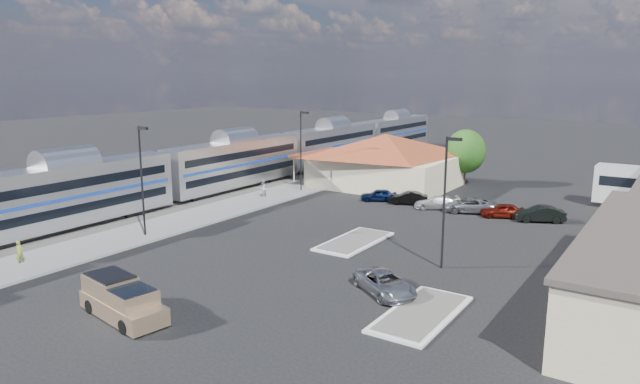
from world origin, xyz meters
The scene contains 22 objects.
ground centered at (0.00, 0.00, 0.00)m, with size 280.00×280.00×0.00m, color black.
railbed centered at (-21.00, 8.00, 0.06)m, with size 16.00×100.00×0.12m, color #4C4944.
platform centered at (-12.00, 6.00, 0.09)m, with size 5.50×92.00×0.18m, color gray.
passenger_train centered at (-18.00, 13.01, 2.87)m, with size 3.00×104.00×5.55m.
freight_cars centered at (-24.00, 7.15, 1.93)m, with size 2.80×46.00×4.00m.
station_depot centered at (-4.56, 24.00, 3.13)m, with size 18.35×12.24×6.20m.
traffic_island_south centered at (4.00, 2.00, 0.10)m, with size 3.30×7.50×0.21m.
traffic_island_north centered at (14.00, -8.00, 0.10)m, with size 3.30×7.50×0.21m.
lamp_plat_s centered at (-10.90, -6.00, 5.34)m, with size 1.08×0.25×9.00m.
lamp_plat_n centered at (-10.90, 16.00, 5.34)m, with size 1.08×0.25×9.00m.
lamp_lot centered at (12.10, 0.00, 5.34)m, with size 1.08×0.25×9.00m.
tree_depot centered at (3.00, 30.00, 4.02)m, with size 4.71×4.71×6.63m.
pickup_truck centered at (0.61, -17.17, 0.97)m, with size 6.19×3.14×2.04m.
suv centered at (10.89, -6.32, 0.67)m, with size 2.23×4.84×1.35m, color #9EA1A6.
person_a centered at (-12.43, -15.54, 1.00)m, with size 0.60×0.39×1.64m, color #9DB538.
person_b centered at (-12.22, 10.68, 1.12)m, with size 0.91×0.71×1.88m, color silver.
parked_car_a centered at (-1.37, 16.37, 0.64)m, with size 1.51×3.75×1.28m, color #0C173C.
parked_car_b centered at (1.83, 16.67, 0.65)m, with size 1.38×3.95×1.30m, color black.
parked_car_c centered at (5.03, 16.37, 0.63)m, with size 1.78×4.38×1.27m, color silver.
parked_car_d centered at (8.23, 16.67, 0.71)m, with size 2.34×5.08×1.41m, color gray.
parked_car_e centered at (11.43, 16.37, 0.67)m, with size 1.59×3.95×1.35m, color maroon.
parked_car_f centered at (14.63, 16.67, 0.72)m, with size 1.52×4.37×1.44m, color black.
Camera 1 is at (25.43, -35.50, 12.95)m, focal length 32.00 mm.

